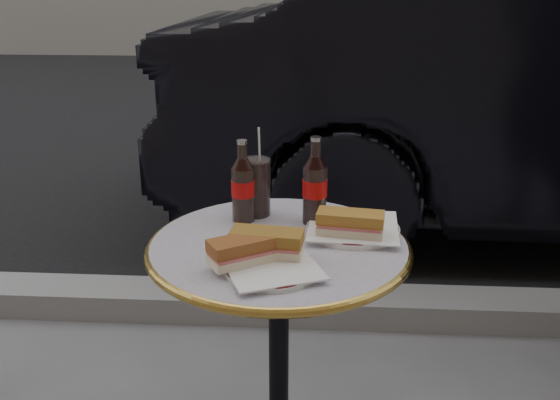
# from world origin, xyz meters

# --- Properties ---
(asphalt_road) EXTENTS (40.00, 8.00, 0.00)m
(asphalt_road) POSITION_xyz_m (0.00, 5.00, 0.00)
(asphalt_road) COLOR black
(asphalt_road) RESTS_ON ground
(curb) EXTENTS (40.00, 0.20, 0.12)m
(curb) POSITION_xyz_m (0.00, 0.90, 0.05)
(curb) COLOR gray
(curb) RESTS_ON ground
(bistro_table) EXTENTS (0.62, 0.62, 0.73)m
(bistro_table) POSITION_xyz_m (0.00, 0.00, 0.37)
(bistro_table) COLOR #BAB2C4
(bistro_table) RESTS_ON ground
(plate_left) EXTENTS (0.24, 0.24, 0.01)m
(plate_left) POSITION_xyz_m (-0.01, -0.15, 0.74)
(plate_left) COLOR silver
(plate_left) RESTS_ON bistro_table
(plate_right) EXTENTS (0.27, 0.27, 0.01)m
(plate_right) POSITION_xyz_m (0.18, 0.08, 0.74)
(plate_right) COLOR white
(plate_right) RESTS_ON bistro_table
(sandwich_left_a) EXTENTS (0.17, 0.15, 0.05)m
(sandwich_left_a) POSITION_xyz_m (-0.06, -0.13, 0.77)
(sandwich_left_a) COLOR brown
(sandwich_left_a) RESTS_ON plate_left
(sandwich_left_b) EXTENTS (0.17, 0.09, 0.05)m
(sandwich_left_b) POSITION_xyz_m (-0.02, -0.10, 0.77)
(sandwich_left_b) COLOR olive
(sandwich_left_b) RESTS_ON plate_left
(sandwich_right) EXTENTS (0.16, 0.09, 0.05)m
(sandwich_right) POSITION_xyz_m (0.17, 0.03, 0.77)
(sandwich_right) COLOR #A7702A
(sandwich_right) RESTS_ON plate_right
(cola_bottle_left) EXTENTS (0.06, 0.06, 0.21)m
(cola_bottle_left) POSITION_xyz_m (-0.10, 0.13, 0.84)
(cola_bottle_left) COLOR black
(cola_bottle_left) RESTS_ON bistro_table
(cola_bottle_right) EXTENTS (0.08, 0.08, 0.22)m
(cola_bottle_right) POSITION_xyz_m (0.08, 0.13, 0.84)
(cola_bottle_right) COLOR black
(cola_bottle_right) RESTS_ON bistro_table
(cola_glass) EXTENTS (0.08, 0.08, 0.15)m
(cola_glass) POSITION_xyz_m (-0.07, 0.17, 0.81)
(cola_glass) COLOR black
(cola_glass) RESTS_ON bistro_table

